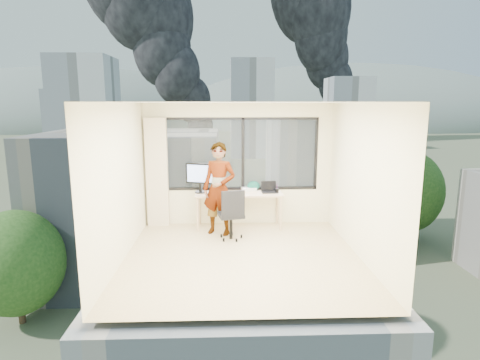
{
  "coord_description": "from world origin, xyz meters",
  "views": [
    {
      "loc": [
        -0.27,
        -6.38,
        2.58
      ],
      "look_at": [
        0.0,
        1.0,
        1.15
      ],
      "focal_mm": 29.55,
      "sensor_mm": 36.0,
      "label": 1
    }
  ],
  "objects_px": {
    "desk": "(239,210)",
    "handbag": "(253,186)",
    "chair": "(231,213)",
    "monitor": "(200,178)",
    "person": "(219,189)",
    "game_console": "(249,189)",
    "laptop": "(269,188)"
  },
  "relations": [
    {
      "from": "desk",
      "to": "person",
      "type": "height_order",
      "value": "person"
    },
    {
      "from": "desk",
      "to": "handbag",
      "type": "relative_size",
      "value": 6.79
    },
    {
      "from": "chair",
      "to": "monitor",
      "type": "bearing_deg",
      "value": 116.9
    },
    {
      "from": "desk",
      "to": "handbag",
      "type": "xyz_separation_m",
      "value": [
        0.32,
        0.22,
        0.48
      ]
    },
    {
      "from": "handbag",
      "to": "person",
      "type": "bearing_deg",
      "value": -124.22
    },
    {
      "from": "desk",
      "to": "game_console",
      "type": "bearing_deg",
      "value": 45.13
    },
    {
      "from": "person",
      "to": "game_console",
      "type": "bearing_deg",
      "value": 65.9
    },
    {
      "from": "handbag",
      "to": "laptop",
      "type": "bearing_deg",
      "value": -17.44
    },
    {
      "from": "game_console",
      "to": "laptop",
      "type": "height_order",
      "value": "laptop"
    },
    {
      "from": "game_console",
      "to": "laptop",
      "type": "relative_size",
      "value": 0.83
    },
    {
      "from": "laptop",
      "to": "handbag",
      "type": "xyz_separation_m",
      "value": [
        -0.32,
        0.21,
        -0.0
      ]
    },
    {
      "from": "desk",
      "to": "game_console",
      "type": "distance_m",
      "value": 0.51
    },
    {
      "from": "desk",
      "to": "chair",
      "type": "distance_m",
      "value": 0.76
    },
    {
      "from": "desk",
      "to": "chair",
      "type": "xyz_separation_m",
      "value": [
        -0.18,
        -0.72,
        0.13
      ]
    },
    {
      "from": "person",
      "to": "monitor",
      "type": "xyz_separation_m",
      "value": [
        -0.4,
        0.46,
        0.14
      ]
    },
    {
      "from": "desk",
      "to": "laptop",
      "type": "distance_m",
      "value": 0.8
    },
    {
      "from": "chair",
      "to": "handbag",
      "type": "relative_size",
      "value": 3.84
    },
    {
      "from": "person",
      "to": "handbag",
      "type": "relative_size",
      "value": 6.97
    },
    {
      "from": "chair",
      "to": "monitor",
      "type": "xyz_separation_m",
      "value": [
        -0.62,
        0.79,
        0.55
      ]
    },
    {
      "from": "game_console",
      "to": "person",
      "type": "bearing_deg",
      "value": -151.98
    },
    {
      "from": "monitor",
      "to": "handbag",
      "type": "height_order",
      "value": "monitor"
    },
    {
      "from": "person",
      "to": "laptop",
      "type": "height_order",
      "value": "person"
    },
    {
      "from": "chair",
      "to": "game_console",
      "type": "xyz_separation_m",
      "value": [
        0.4,
        0.94,
        0.27
      ]
    },
    {
      "from": "person",
      "to": "monitor",
      "type": "height_order",
      "value": "person"
    },
    {
      "from": "person",
      "to": "handbag",
      "type": "xyz_separation_m",
      "value": [
        0.72,
        0.61,
        -0.07
      ]
    },
    {
      "from": "monitor",
      "to": "chair",
      "type": "bearing_deg",
      "value": -35.85
    },
    {
      "from": "chair",
      "to": "laptop",
      "type": "height_order",
      "value": "chair"
    },
    {
      "from": "monitor",
      "to": "handbag",
      "type": "relative_size",
      "value": 2.36
    },
    {
      "from": "person",
      "to": "laptop",
      "type": "xyz_separation_m",
      "value": [
        1.05,
        0.4,
        -0.07
      ]
    },
    {
      "from": "person",
      "to": "laptop",
      "type": "distance_m",
      "value": 1.12
    },
    {
      "from": "desk",
      "to": "game_console",
      "type": "height_order",
      "value": "game_console"
    },
    {
      "from": "handbag",
      "to": "desk",
      "type": "bearing_deg",
      "value": -130.06
    }
  ]
}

